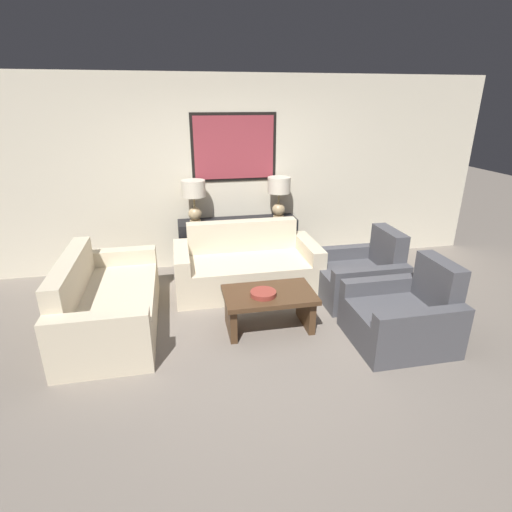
{
  "coord_description": "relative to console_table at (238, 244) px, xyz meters",
  "views": [
    {
      "loc": [
        -0.82,
        -3.33,
        2.31
      ],
      "look_at": [
        0.02,
        0.83,
        0.65
      ],
      "focal_mm": 28.0,
      "sensor_mm": 36.0,
      "label": 1
    }
  ],
  "objects": [
    {
      "name": "ground_plane",
      "position": [
        0.0,
        -2.05,
        -0.37
      ],
      "size": [
        20.0,
        20.0,
        0.0
      ],
      "primitive_type": "plane",
      "color": "slate"
    },
    {
      "name": "armchair_near_back_wall",
      "position": [
        1.33,
        -1.23,
        -0.09
      ],
      "size": [
        0.94,
        0.87,
        0.86
      ],
      "color": "#4C4C51",
      "rests_on": "ground_plane"
    },
    {
      "name": "decorative_bowl",
      "position": [
        -0.02,
        -1.78,
        0.08
      ],
      "size": [
        0.27,
        0.27,
        0.05
      ],
      "color": "#93382D",
      "rests_on": "coffee_table"
    },
    {
      "name": "back_wall",
      "position": [
        0.0,
        0.27,
        0.96
      ],
      "size": [
        7.49,
        0.12,
        2.65
      ],
      "color": "beige",
      "rests_on": "ground_plane"
    },
    {
      "name": "table_lamp_right",
      "position": [
        0.59,
        0.0,
        0.75
      ],
      "size": [
        0.32,
        0.32,
        0.58
      ],
      "color": "tan",
      "rests_on": "console_table"
    },
    {
      "name": "armchair_near_camera",
      "position": [
        1.33,
        -2.22,
        -0.09
      ],
      "size": [
        0.94,
        0.87,
        0.86
      ],
      "color": "#4C4C51",
      "rests_on": "ground_plane"
    },
    {
      "name": "table_lamp_left",
      "position": [
        -0.59,
        0.0,
        0.75
      ],
      "size": [
        0.32,
        0.32,
        0.58
      ],
      "color": "tan",
      "rests_on": "console_table"
    },
    {
      "name": "console_table",
      "position": [
        0.0,
        0.0,
        0.0
      ],
      "size": [
        1.67,
        0.39,
        0.74
      ],
      "color": "black",
      "rests_on": "ground_plane"
    },
    {
      "name": "couch_by_back_wall",
      "position": [
        0.0,
        -0.68,
        -0.09
      ],
      "size": [
        1.82,
        0.9,
        0.82
      ],
      "color": "beige",
      "rests_on": "ground_plane"
    },
    {
      "name": "couch_by_side",
      "position": [
        -1.63,
        -1.37,
        -0.09
      ],
      "size": [
        0.9,
        1.82,
        0.82
      ],
      "color": "beige",
      "rests_on": "ground_plane"
    },
    {
      "name": "coffee_table",
      "position": [
        0.06,
        -1.73,
        -0.07
      ],
      "size": [
        0.96,
        0.59,
        0.43
      ],
      "color": "#4C331E",
      "rests_on": "ground_plane"
    }
  ]
}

